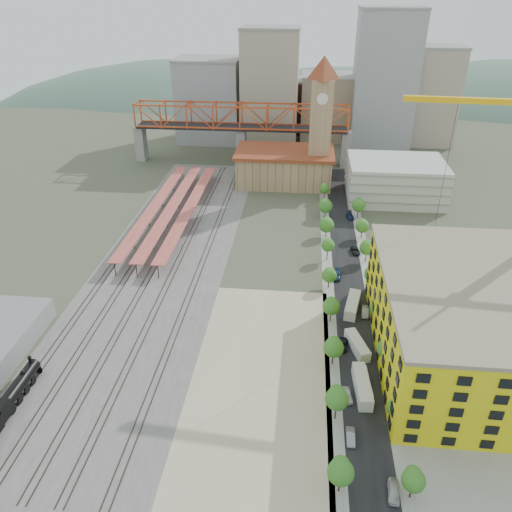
# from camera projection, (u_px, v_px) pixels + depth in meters

# --- Properties ---
(ground) EXTENTS (400.00, 400.00, 0.00)m
(ground) POSITION_uv_depth(u_px,v_px,m) (287.00, 296.00, 127.53)
(ground) COLOR #474C38
(ground) RESTS_ON ground
(ballast_strip) EXTENTS (36.00, 165.00, 0.06)m
(ballast_strip) POSITION_uv_depth(u_px,v_px,m) (167.00, 256.00, 145.88)
(ballast_strip) COLOR #605E59
(ballast_strip) RESTS_ON ground
(dirt_lot) EXTENTS (28.00, 67.00, 0.06)m
(dirt_lot) POSITION_uv_depth(u_px,v_px,m) (261.00, 381.00, 100.42)
(dirt_lot) COLOR tan
(dirt_lot) RESTS_ON ground
(street_asphalt) EXTENTS (12.00, 170.00, 0.06)m
(street_asphalt) POSITION_uv_depth(u_px,v_px,m) (347.00, 269.00, 139.19)
(street_asphalt) COLOR black
(street_asphalt) RESTS_ON ground
(sidewalk_west) EXTENTS (3.00, 170.00, 0.04)m
(sidewalk_west) POSITION_uv_depth(u_px,v_px,m) (327.00, 268.00, 139.67)
(sidewalk_west) COLOR gray
(sidewalk_west) RESTS_ON ground
(sidewalk_east) EXTENTS (3.00, 170.00, 0.04)m
(sidewalk_east) POSITION_uv_depth(u_px,v_px,m) (367.00, 270.00, 138.71)
(sidewalk_east) COLOR gray
(sidewalk_east) RESTS_ON ground
(construction_pad) EXTENTS (50.00, 90.00, 0.06)m
(construction_pad) POSITION_uv_depth(u_px,v_px,m) (494.00, 359.00, 106.18)
(construction_pad) COLOR gray
(construction_pad) RESTS_ON ground
(rail_tracks) EXTENTS (26.56, 160.00, 0.18)m
(rail_tracks) POSITION_uv_depth(u_px,v_px,m) (161.00, 255.00, 145.98)
(rail_tracks) COLOR #382B23
(rail_tracks) RESTS_ON ground
(platform_canopies) EXTENTS (16.00, 80.00, 4.12)m
(platform_canopies) POSITION_uv_depth(u_px,v_px,m) (172.00, 206.00, 168.35)
(platform_canopies) COLOR #D16250
(platform_canopies) RESTS_ON ground
(station_hall) EXTENTS (38.00, 24.00, 13.10)m
(station_hall) POSITION_uv_depth(u_px,v_px,m) (284.00, 166.00, 196.16)
(station_hall) COLOR tan
(station_hall) RESTS_ON ground
(clock_tower) EXTENTS (12.00, 12.00, 52.00)m
(clock_tower) POSITION_uv_depth(u_px,v_px,m) (321.00, 111.00, 182.63)
(clock_tower) COLOR tan
(clock_tower) RESTS_ON ground
(parking_garage) EXTENTS (34.00, 26.00, 14.00)m
(parking_garage) POSITION_uv_depth(u_px,v_px,m) (395.00, 180.00, 181.98)
(parking_garage) COLOR silver
(parking_garage) RESTS_ON ground
(truss_bridge) EXTENTS (94.00, 9.60, 25.60)m
(truss_bridge) POSITION_uv_depth(u_px,v_px,m) (241.00, 120.00, 212.04)
(truss_bridge) COLOR gray
(truss_bridge) RESTS_ON ground
(construction_building) EXTENTS (44.60, 50.60, 18.80)m
(construction_building) POSITION_uv_depth(u_px,v_px,m) (490.00, 322.00, 101.90)
(construction_building) COLOR #EAF014
(construction_building) RESTS_ON ground
(street_trees) EXTENTS (15.40, 124.40, 8.00)m
(street_trees) POSITION_uv_depth(u_px,v_px,m) (349.00, 289.00, 130.49)
(street_trees) COLOR #3E7222
(street_trees) RESTS_ON ground
(skyline) EXTENTS (133.00, 46.00, 60.00)m
(skyline) POSITION_uv_depth(u_px,v_px,m) (317.00, 94.00, 239.81)
(skyline) COLOR #9EA0A3
(skyline) RESTS_ON ground
(distant_hills) EXTENTS (647.00, 264.00, 227.00)m
(distant_hills) POSITION_uv_depth(u_px,v_px,m) (357.00, 201.00, 388.51)
(distant_hills) COLOR #4C6B59
(distant_hills) RESTS_ON ground
(locomotive) EXTENTS (2.89, 22.26, 5.57)m
(locomotive) POSITION_uv_depth(u_px,v_px,m) (10.00, 399.00, 93.15)
(locomotive) COLOR black
(locomotive) RESTS_ON ground
(site_trailer_a) EXTENTS (3.26, 10.28, 2.77)m
(site_trailer_a) POSITION_uv_depth(u_px,v_px,m) (362.00, 388.00, 96.74)
(site_trailer_a) COLOR silver
(site_trailer_a) RESTS_ON ground
(site_trailer_b) EXTENTS (3.36, 9.83, 2.64)m
(site_trailer_b) POSITION_uv_depth(u_px,v_px,m) (362.00, 383.00, 97.94)
(site_trailer_b) COLOR silver
(site_trailer_b) RESTS_ON ground
(site_trailer_c) EXTENTS (5.16, 9.53, 2.53)m
(site_trailer_c) POSITION_uv_depth(u_px,v_px,m) (357.00, 345.00, 108.27)
(site_trailer_c) COLOR silver
(site_trailer_c) RESTS_ON ground
(site_trailer_d) EXTENTS (4.75, 10.74, 2.85)m
(site_trailer_d) POSITION_uv_depth(u_px,v_px,m) (352.00, 305.00, 121.44)
(site_trailer_d) COLOR silver
(site_trailer_d) RESTS_ON ground
(car_0) EXTENTS (2.19, 4.51, 1.48)m
(car_0) POSITION_uv_depth(u_px,v_px,m) (347.00, 396.00, 95.81)
(car_0) COLOR silver
(car_0) RESTS_ON ground
(car_1) EXTENTS (1.49, 4.21, 1.39)m
(car_1) POSITION_uv_depth(u_px,v_px,m) (351.00, 437.00, 87.17)
(car_1) COLOR gray
(car_1) RESTS_ON ground
(car_2) EXTENTS (2.96, 5.07, 1.33)m
(car_2) POSITION_uv_depth(u_px,v_px,m) (343.00, 345.00, 109.32)
(car_2) COLOR black
(car_2) RESTS_ON ground
(car_3) EXTENTS (2.99, 5.75, 1.59)m
(car_3) POSITION_uv_depth(u_px,v_px,m) (337.00, 275.00, 135.04)
(car_3) COLOR navy
(car_3) RESTS_ON ground
(car_4) EXTENTS (2.31, 4.78, 1.57)m
(car_4) POSITION_uv_depth(u_px,v_px,m) (394.00, 492.00, 77.73)
(car_4) COLOR #BBBBBB
(car_4) RESTS_ON ground
(car_5) EXTENTS (2.13, 4.91, 1.57)m
(car_5) POSITION_uv_depth(u_px,v_px,m) (365.00, 312.00, 120.04)
(car_5) COLOR gray
(car_5) RESTS_ON ground
(car_6) EXTENTS (3.03, 5.17, 1.35)m
(car_6) POSITION_uv_depth(u_px,v_px,m) (355.00, 251.00, 147.41)
(car_6) COLOR black
(car_6) RESTS_ON ground
(car_7) EXTENTS (2.73, 5.27, 1.46)m
(car_7) POSITION_uv_depth(u_px,v_px,m) (350.00, 216.00, 168.88)
(car_7) COLOR #1A244E
(car_7) RESTS_ON ground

